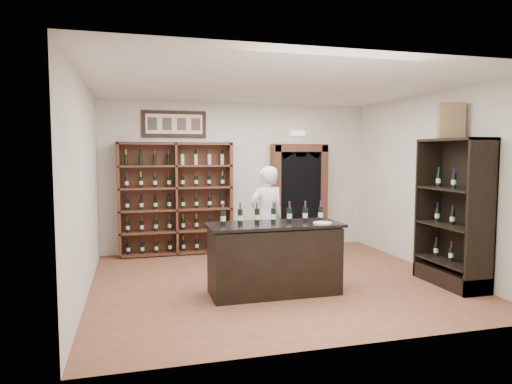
# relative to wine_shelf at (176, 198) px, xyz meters

# --- Properties ---
(floor) EXTENTS (5.50, 5.50, 0.00)m
(floor) POSITION_rel_wine_shelf_xyz_m (1.30, -2.33, -1.10)
(floor) COLOR brown
(floor) RESTS_ON ground
(ceiling) EXTENTS (5.50, 5.50, 0.00)m
(ceiling) POSITION_rel_wine_shelf_xyz_m (1.30, -2.33, 1.90)
(ceiling) COLOR white
(ceiling) RESTS_ON wall_back
(wall_back) EXTENTS (5.50, 0.04, 3.00)m
(wall_back) POSITION_rel_wine_shelf_xyz_m (1.30, 0.17, 0.40)
(wall_back) COLOR silver
(wall_back) RESTS_ON ground
(wall_left) EXTENTS (0.04, 5.00, 3.00)m
(wall_left) POSITION_rel_wine_shelf_xyz_m (-1.45, -2.33, 0.40)
(wall_left) COLOR silver
(wall_left) RESTS_ON ground
(wall_right) EXTENTS (0.04, 5.00, 3.00)m
(wall_right) POSITION_rel_wine_shelf_xyz_m (4.05, -2.33, 0.40)
(wall_right) COLOR silver
(wall_right) RESTS_ON ground
(wine_shelf) EXTENTS (2.20, 0.38, 2.20)m
(wine_shelf) POSITION_rel_wine_shelf_xyz_m (0.00, 0.00, 0.00)
(wine_shelf) COLOR #522B1C
(wine_shelf) RESTS_ON ground
(framed_picture) EXTENTS (1.25, 0.04, 0.52)m
(framed_picture) POSITION_rel_wine_shelf_xyz_m (0.00, 0.14, 1.45)
(framed_picture) COLOR black
(framed_picture) RESTS_ON wall_back
(arched_doorway) EXTENTS (1.17, 0.35, 2.17)m
(arched_doorway) POSITION_rel_wine_shelf_xyz_m (2.55, -0.00, 0.04)
(arched_doorway) COLOR black
(arched_doorway) RESTS_ON ground
(emergency_light) EXTENTS (0.30, 0.10, 0.10)m
(emergency_light) POSITION_rel_wine_shelf_xyz_m (2.55, 0.09, 1.30)
(emergency_light) COLOR white
(emergency_light) RESTS_ON wall_back
(tasting_counter) EXTENTS (1.88, 0.78, 1.00)m
(tasting_counter) POSITION_rel_wine_shelf_xyz_m (1.10, -2.93, -0.61)
(tasting_counter) COLOR black
(tasting_counter) RESTS_ON ground
(counter_bottle_0) EXTENTS (0.07, 0.07, 0.30)m
(counter_bottle_0) POSITION_rel_wine_shelf_xyz_m (0.38, -2.88, 0.01)
(counter_bottle_0) COLOR black
(counter_bottle_0) RESTS_ON tasting_counter
(counter_bottle_1) EXTENTS (0.07, 0.07, 0.30)m
(counter_bottle_1) POSITION_rel_wine_shelf_xyz_m (0.62, -2.88, 0.01)
(counter_bottle_1) COLOR black
(counter_bottle_1) RESTS_ON tasting_counter
(counter_bottle_2) EXTENTS (0.07, 0.07, 0.30)m
(counter_bottle_2) POSITION_rel_wine_shelf_xyz_m (0.86, -2.88, 0.01)
(counter_bottle_2) COLOR black
(counter_bottle_2) RESTS_ON tasting_counter
(counter_bottle_3) EXTENTS (0.07, 0.07, 0.30)m
(counter_bottle_3) POSITION_rel_wine_shelf_xyz_m (1.10, -2.88, 0.01)
(counter_bottle_3) COLOR black
(counter_bottle_3) RESTS_ON tasting_counter
(counter_bottle_4) EXTENTS (0.07, 0.07, 0.30)m
(counter_bottle_4) POSITION_rel_wine_shelf_xyz_m (1.34, -2.88, 0.01)
(counter_bottle_4) COLOR black
(counter_bottle_4) RESTS_ON tasting_counter
(counter_bottle_5) EXTENTS (0.07, 0.07, 0.30)m
(counter_bottle_5) POSITION_rel_wine_shelf_xyz_m (1.58, -2.88, 0.01)
(counter_bottle_5) COLOR black
(counter_bottle_5) RESTS_ON tasting_counter
(counter_bottle_6) EXTENTS (0.07, 0.07, 0.30)m
(counter_bottle_6) POSITION_rel_wine_shelf_xyz_m (1.82, -2.88, 0.01)
(counter_bottle_6) COLOR black
(counter_bottle_6) RESTS_ON tasting_counter
(side_cabinet) EXTENTS (0.48, 1.20, 2.20)m
(side_cabinet) POSITION_rel_wine_shelf_xyz_m (3.82, -3.23, -0.35)
(side_cabinet) COLOR black
(side_cabinet) RESTS_ON ground
(shopkeeper) EXTENTS (0.72, 0.55, 1.76)m
(shopkeeper) POSITION_rel_wine_shelf_xyz_m (1.38, -1.62, -0.22)
(shopkeeper) COLOR silver
(shopkeeper) RESTS_ON ground
(plate) EXTENTS (0.25, 0.25, 0.02)m
(plate) POSITION_rel_wine_shelf_xyz_m (1.74, -3.14, -0.09)
(plate) COLOR silver
(plate) RESTS_ON tasting_counter
(wine_crate) EXTENTS (0.41, 0.28, 0.53)m
(wine_crate) POSITION_rel_wine_shelf_xyz_m (3.81, -3.10, 1.37)
(wine_crate) COLOR #A27F55
(wine_crate) RESTS_ON side_cabinet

